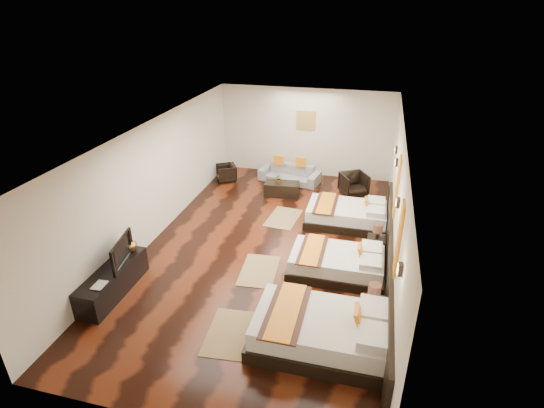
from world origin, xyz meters
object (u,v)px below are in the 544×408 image
(book, at_px, (94,285))
(armchair_left, at_px, (226,173))
(sofa, at_px, (289,174))
(nightstand_a, at_px, (372,309))
(bed_mid, at_px, (338,263))
(coffee_table, at_px, (282,189))
(tv_console, at_px, (113,281))
(bed_far, at_px, (347,215))
(armchair_right, at_px, (354,184))
(table_plant, at_px, (279,178))
(bed_near, at_px, (324,331))
(nightstand_b, at_px, (376,244))
(tv, at_px, (117,251))
(figurine, at_px, (129,244))

(book, height_order, armchair_left, book)
(sofa, bearing_deg, nightstand_a, -54.74)
(bed_mid, bearing_deg, coffee_table, 119.67)
(coffee_table, bearing_deg, tv_console, -112.33)
(bed_far, height_order, armchair_left, bed_far)
(bed_mid, relative_size, nightstand_a, 2.41)
(nightstand_a, xyz_separation_m, armchair_right, (-0.74, 5.49, 0.04))
(armchair_left, height_order, table_plant, table_plant)
(tv_console, xyz_separation_m, armchair_left, (0.21, 5.93, -0.01))
(bed_mid, height_order, armchair_right, bed_mid)
(nightstand_a, xyz_separation_m, coffee_table, (-2.77, 4.90, -0.09))
(book, bearing_deg, bed_far, 46.98)
(armchair_left, bearing_deg, table_plant, 40.39)
(bed_near, height_order, nightstand_b, bed_near)
(armchair_left, xyz_separation_m, coffee_table, (1.96, -0.64, -0.07))
(bed_near, distance_m, armchair_left, 7.48)
(bed_near, distance_m, tv_console, 4.22)
(tv, distance_m, armchair_left, 5.73)
(bed_near, xyz_separation_m, bed_mid, (-0.00, 2.13, -0.05))
(bed_mid, distance_m, armchair_right, 4.14)
(book, distance_m, figurine, 1.21)
(figurine, bearing_deg, nightstand_b, 21.75)
(nightstand_a, relative_size, figurine, 2.49)
(bed_mid, height_order, nightstand_a, nightstand_a)
(armchair_left, bearing_deg, figurine, -32.71)
(bed_far, distance_m, coffee_table, 2.41)
(sofa, xyz_separation_m, armchair_right, (2.03, -0.46, 0.05))
(armchair_left, xyz_separation_m, armchair_right, (4.00, -0.05, 0.06))
(table_plant, bearing_deg, tv, -111.89)
(tv, relative_size, sofa, 0.51)
(bed_near, bearing_deg, armchair_right, 89.96)
(nightstand_a, xyz_separation_m, book, (-4.95, -0.90, 0.28))
(nightstand_b, xyz_separation_m, tv_console, (-4.95, -2.66, -0.00))
(sofa, distance_m, table_plant, 1.09)
(figurine, xyz_separation_m, coffee_table, (2.17, 4.60, -0.51))
(nightstand_b, xyz_separation_m, armchair_left, (-4.74, 3.27, -0.01))
(bed_far, bearing_deg, bed_mid, -90.02)
(tv_console, relative_size, tv, 1.88)
(bed_mid, height_order, bed_far, bed_far)
(nightstand_b, xyz_separation_m, armchair_right, (-0.74, 3.21, 0.05))
(nightstand_b, distance_m, sofa, 4.60)
(nightstand_a, bearing_deg, tv_console, -175.48)
(bed_near, relative_size, tv, 2.45)
(bed_mid, height_order, table_plant, bed_mid)
(nightstand_b, bearing_deg, armchair_left, 145.41)
(armchair_left, bearing_deg, sofa, 71.29)
(armchair_right, height_order, table_plant, table_plant)
(book, bearing_deg, nightstand_a, 10.33)
(bed_far, bearing_deg, tv, -137.82)
(bed_mid, relative_size, sofa, 1.05)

